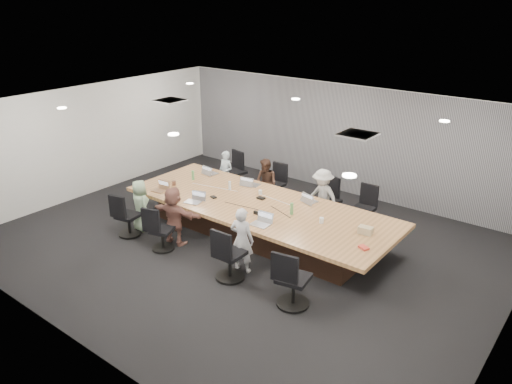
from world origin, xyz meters
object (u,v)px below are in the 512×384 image
Objects in this scene: laptop_5 at (193,202)px; laptop_4 at (159,191)px; bottle_green_right at (292,209)px; laptop_6 at (260,225)px; bottle_green_left at (193,175)px; snack_packet at (364,248)px; chair_6 at (230,258)px; conference_table at (259,219)px; chair_7 at (293,283)px; person_5 at (174,216)px; laptop_1 at (252,185)px; canvas_bag at (365,230)px; laptop_0 at (211,173)px; chair_3 at (363,212)px; person_2 at (322,197)px; stapler at (258,213)px; bottle_clear at (230,186)px; chair_5 at (162,233)px; chair_2 at (329,204)px; mug_brown at (174,183)px; laptop_2 at (309,201)px; person_6 at (242,240)px; chair_0 at (235,175)px; person_0 at (226,173)px; person_1 at (266,183)px; person_4 at (140,205)px; chair_4 at (129,219)px; chair_1 at (274,188)px.

laptop_4 is at bearing 166.80° from laptop_5.
laptop_4 is at bearing -165.44° from bottle_green_right.
bottle_green_left reaches higher than laptop_6.
chair_6 is at bearing -147.87° from snack_packet.
laptop_4 is at bearing -175.73° from snack_packet.
chair_6 is at bearing -69.48° from conference_table.
person_5 is (-3.20, 0.35, 0.19)m from chair_7.
snack_packet reaches higher than laptop_1.
snack_packet reaches higher than laptop_6.
canvas_bag is (4.64, 0.92, 0.06)m from laptop_4.
laptop_0 is 4.92m from snack_packet.
bottle_green_right is at bearing 63.81° from chair_3.
chair_7 reaches higher than laptop_1.
person_2 is (1.57, 0.55, -0.10)m from laptop_1.
bottle_clear is at bearing 150.95° from stapler.
chair_3 reaches higher than chair_5.
bottle_clear is 3.74m from snack_packet.
mug_brown is (-2.99, -2.03, 0.43)m from chair_2.
laptop_5 is at bearing -23.74° from mug_brown.
laptop_4 is (-1.42, -1.60, 0.00)m from laptop_1.
canvas_bag is at bearing 5.25° from laptop_4.
conference_table is at bearing 129.51° from chair_7.
chair_6 is 1.85m from person_5.
bottle_clear is at bearing 136.91° from chair_7.
bottle_clear is at bearing 32.02° from laptop_2.
person_6 is (1.81, 0.35, 0.28)m from chair_5.
stapler is at bearing -2.40° from mug_brown.
chair_2 is 0.45m from person_2.
laptop_4 is 2.93m from person_6.
person_0 reaches higher than chair_0.
stapler reaches higher than laptop_5.
person_5 is (-2.78, -3.05, 0.24)m from chair_3.
person_1 reaches higher than bottle_green_right.
person_0 is (-2.11, 1.35, 0.18)m from conference_table.
chair_6 is 3.06m from person_2.
mug_brown is 4.88m from snack_packet.
laptop_0 is at bearing 11.87° from chair_3.
chair_3 is 3.04m from bottle_clear.
chair_7 reaches higher than chair_3.
person_4 is at bearing -127.18° from bottle_clear.
person_2 reaches higher than person_1.
laptop_1 reaches higher than chair_5.
person_6 is at bearing -4.54° from chair_4.
chair_0 is at bearing 76.40° from chair_4.
snack_packet is at bearing -0.61° from chair_5.
chair_1 is 4.31× the size of snack_packet.
conference_table is 7.04× the size of chair_6.
chair_6 is (-0.97, -3.40, 0.04)m from chair_3.
chair_2 is 3.03m from laptop_0.
person_5 reaches higher than laptop_1.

